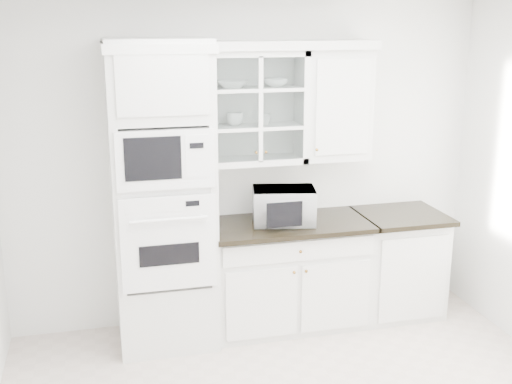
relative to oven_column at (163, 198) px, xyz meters
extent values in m
cube|color=white|center=(0.75, 0.32, 0.15)|extent=(4.00, 0.02, 2.70)
cube|color=silver|center=(0.00, 0.01, 0.00)|extent=(0.76, 0.65, 2.40)
cube|color=white|center=(0.00, -0.33, -0.26)|extent=(0.70, 0.03, 0.72)
cube|color=black|center=(0.00, -0.35, -0.34)|extent=(0.44, 0.01, 0.16)
cube|color=white|center=(0.00, -0.33, 0.37)|extent=(0.70, 0.03, 0.43)
cube|color=black|center=(-0.09, -0.35, 0.39)|extent=(0.40, 0.01, 0.31)
cube|color=silver|center=(1.03, 0.03, -0.76)|extent=(1.30, 0.60, 0.88)
cube|color=black|center=(1.03, 0.00, -0.30)|extent=(1.32, 0.67, 0.04)
cube|color=silver|center=(2.03, 0.03, -0.76)|extent=(0.70, 0.60, 0.88)
cube|color=black|center=(2.03, 0.00, -0.30)|extent=(0.72, 0.67, 0.04)
cube|color=silver|center=(0.78, 0.17, 0.65)|extent=(0.80, 0.33, 0.90)
cube|color=silver|center=(0.78, 0.17, 0.50)|extent=(0.74, 0.29, 0.02)
cube|color=silver|center=(0.78, 0.17, 0.80)|extent=(0.74, 0.29, 0.02)
cube|color=silver|center=(1.46, 0.17, 0.65)|extent=(0.55, 0.33, 0.90)
cube|color=silver|center=(0.68, 0.14, 1.14)|extent=(2.14, 0.38, 0.07)
imported|color=white|center=(0.98, 0.02, -0.14)|extent=(0.57, 0.51, 0.29)
imported|color=white|center=(0.59, 0.16, 0.84)|extent=(0.30, 0.30, 0.06)
imported|color=white|center=(0.95, 0.19, 0.84)|extent=(0.26, 0.26, 0.06)
imported|color=white|center=(0.61, 0.18, 0.56)|extent=(0.13, 0.13, 0.10)
imported|color=white|center=(0.86, 0.18, 0.55)|extent=(0.10, 0.10, 0.08)
camera|label=1|loc=(-0.46, -4.78, 1.34)|focal=45.00mm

